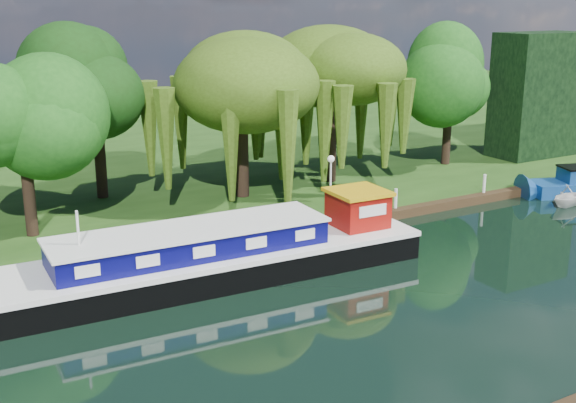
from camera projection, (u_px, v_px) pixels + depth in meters
ground at (470, 283)px, 27.60m from camera, size 120.00×120.00×0.00m
far_bank at (158, 136)px, 55.85m from camera, size 120.00×52.00×0.45m
dutch_barge at (218, 256)px, 27.94m from camera, size 17.10×4.52×3.58m
red_dinghy at (163, 290)px, 26.98m from camera, size 3.75×3.25×0.65m
white_cruiser at (567, 206)px, 37.91m from camera, size 2.63×2.33×1.28m
willow_left at (241, 86)px, 36.61m from camera, size 6.67×6.67×7.99m
willow_right at (331, 81)px, 39.78m from camera, size 6.41×6.41×7.81m
tree_far_left at (21, 118)px, 30.43m from camera, size 4.69×4.69×7.55m
tree_far_mid at (95, 89)px, 36.38m from camera, size 5.02×5.02×8.21m
tree_far_right at (450, 81)px, 44.21m from camera, size 4.59×4.59×7.52m
conifer_hedge at (538, 95)px, 47.23m from camera, size 6.00×3.00×8.00m
lamppost at (331, 167)px, 35.93m from camera, size 0.36×0.36×2.56m
mooring_posts at (337, 208)px, 34.10m from camera, size 19.16×0.16×1.00m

